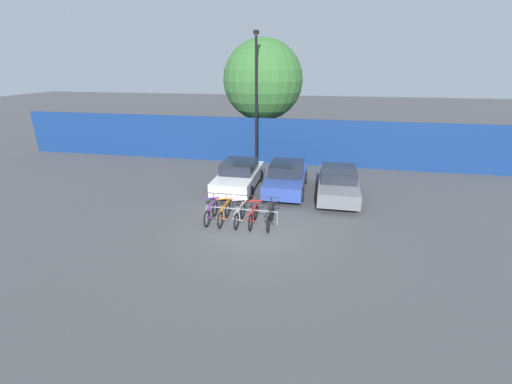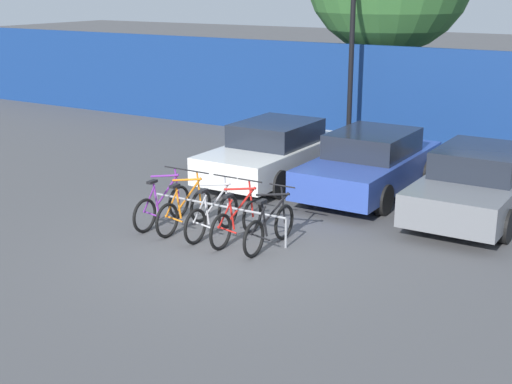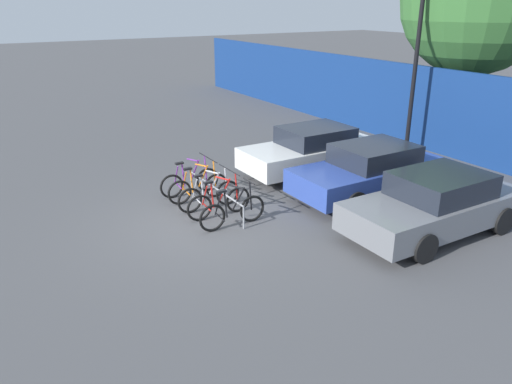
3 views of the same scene
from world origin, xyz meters
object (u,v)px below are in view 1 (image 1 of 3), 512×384
(bicycle_purple, at_px, (211,212))
(car_white, at_px, (239,175))
(lamp_post, at_px, (256,97))
(bicycle_silver, at_px, (240,215))
(bicycle_red, at_px, (253,216))
(tree_behind_hoarding, at_px, (263,81))
(bicycle_orange, at_px, (224,213))
(bicycle_black, at_px, (270,217))
(car_blue, at_px, (286,177))
(bike_rack, at_px, (241,211))
(car_grey, at_px, (338,183))

(bicycle_purple, relative_size, car_white, 0.39)
(lamp_post, bearing_deg, bicycle_silver, -83.59)
(bicycle_red, xyz_separation_m, lamp_post, (-1.45, 7.97, 3.82))
(bicycle_red, height_order, tree_behind_hoarding, tree_behind_hoarding)
(bicycle_orange, distance_m, bicycle_silver, 0.64)
(bicycle_black, height_order, car_blue, car_blue)
(bike_rack, height_order, car_grey, car_grey)
(bike_rack, height_order, bicycle_purple, bicycle_purple)
(bicycle_orange, relative_size, car_blue, 0.39)
(bicycle_silver, distance_m, car_grey, 5.39)
(car_white, relative_size, lamp_post, 0.57)
(bike_rack, xyz_separation_m, bicycle_purple, (-1.21, -0.15, -0.10))
(bike_rack, xyz_separation_m, car_white, (-1.03, 3.86, 0.22))
(bicycle_red, bearing_deg, bicycle_silver, 178.87)
(bike_rack, height_order, car_blue, car_blue)
(bicycle_silver, bearing_deg, car_grey, 42.01)
(bicycle_purple, distance_m, car_blue, 4.88)
(bicycle_silver, bearing_deg, bicycle_purple, 177.85)
(bike_rack, relative_size, car_white, 0.67)
(bicycle_silver, height_order, car_white, car_white)
(bicycle_red, bearing_deg, car_blue, 77.49)
(bicycle_orange, relative_size, bicycle_black, 1.00)
(bicycle_orange, bearing_deg, car_blue, 62.76)
(bicycle_orange, xyz_separation_m, tree_behind_hoarding, (-0.36, 10.77, 4.57))
(tree_behind_hoarding, bearing_deg, bicycle_black, -78.26)
(bicycle_red, bearing_deg, bicycle_orange, 178.87)
(bicycle_purple, xyz_separation_m, bicycle_black, (2.41, 0.00, 0.00))
(car_grey, relative_size, tree_behind_hoarding, 0.58)
(car_white, bearing_deg, car_grey, -3.00)
(bike_rack, height_order, bicycle_red, bicycle_red)
(bike_rack, relative_size, tree_behind_hoarding, 0.39)
(bike_rack, distance_m, bicycle_red, 0.55)
(bicycle_black, relative_size, tree_behind_hoarding, 0.23)
(car_white, bearing_deg, bike_rack, -75.00)
(bicycle_purple, height_order, car_blue, car_blue)
(bicycle_red, xyz_separation_m, car_blue, (0.83, 4.14, 0.31))
(car_white, height_order, lamp_post, lamp_post)
(bike_rack, relative_size, bicycle_silver, 1.73)
(lamp_post, bearing_deg, bicycle_black, -75.05)
(bike_rack, distance_m, car_grey, 5.27)
(bicycle_orange, bearing_deg, bicycle_silver, -1.16)
(car_white, height_order, car_blue, same)
(bicycle_orange, bearing_deg, car_white, 94.02)
(bicycle_black, distance_m, car_white, 4.60)
(car_white, bearing_deg, lamp_post, 88.41)
(bicycle_silver, xyz_separation_m, tree_behind_hoarding, (-1.00, 10.77, 4.57))
(bicycle_purple, distance_m, lamp_post, 8.85)
(car_blue, height_order, lamp_post, lamp_post)
(bicycle_orange, bearing_deg, bicycle_black, -1.16)
(car_grey, bearing_deg, bicycle_red, -131.45)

